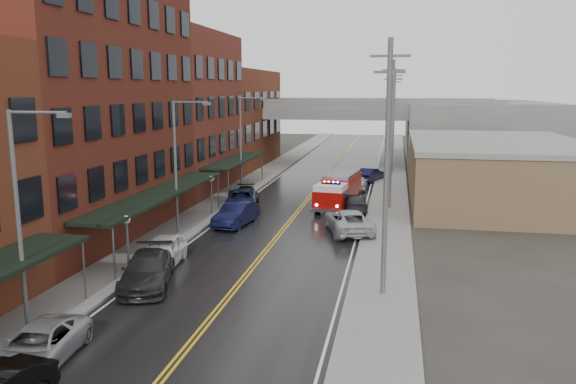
{
  "coord_description": "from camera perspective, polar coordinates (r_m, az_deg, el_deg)",
  "views": [
    {
      "loc": [
        7.59,
        -10.92,
        9.79
      ],
      "look_at": [
        0.63,
        25.05,
        3.0
      ],
      "focal_mm": 35.0,
      "sensor_mm": 36.0,
      "label": 1
    }
  ],
  "objects": [
    {
      "name": "road",
      "position": [
        42.75,
        0.43,
        -2.73
      ],
      "size": [
        11.0,
        160.0,
        0.02
      ],
      "primitive_type": "cube",
      "color": "black",
      "rests_on": "ground"
    },
    {
      "name": "sidewalk_left",
      "position": [
        44.62,
        -8.84,
        -2.2
      ],
      "size": [
        3.0,
        160.0,
        0.15
      ],
      "primitive_type": "cube",
      "color": "slate",
      "rests_on": "ground"
    },
    {
      "name": "sidewalk_right",
      "position": [
        42.06,
        10.26,
        -3.03
      ],
      "size": [
        3.0,
        160.0,
        0.15
      ],
      "primitive_type": "cube",
      "color": "slate",
      "rests_on": "ground"
    },
    {
      "name": "curb_left",
      "position": [
        44.09,
        -6.82,
        -2.31
      ],
      "size": [
        0.3,
        160.0,
        0.15
      ],
      "primitive_type": "cube",
      "color": "gray",
      "rests_on": "ground"
    },
    {
      "name": "curb_right",
      "position": [
        42.1,
        8.02,
        -2.95
      ],
      "size": [
        0.3,
        160.0,
        0.15
      ],
      "primitive_type": "cube",
      "color": "gray",
      "rests_on": "ground"
    },
    {
      "name": "brick_building_b",
      "position": [
        39.85,
        -20.93,
        8.68
      ],
      "size": [
        9.0,
        20.0,
        18.0
      ],
      "primitive_type": "cube",
      "color": "#572317",
      "rests_on": "ground"
    },
    {
      "name": "brick_building_c",
      "position": [
        55.55,
        -11.26,
        7.94
      ],
      "size": [
        9.0,
        15.0,
        15.0
      ],
      "primitive_type": "cube",
      "color": "maroon",
      "rests_on": "ground"
    },
    {
      "name": "brick_building_far",
      "position": [
        72.12,
        -5.96,
        7.43
      ],
      "size": [
        9.0,
        20.0,
        12.0
      ],
      "primitive_type": "cube",
      "color": "#5E2B18",
      "rests_on": "ground"
    },
    {
      "name": "tan_building",
      "position": [
        52.12,
        20.12,
        1.81
      ],
      "size": [
        14.0,
        22.0,
        5.0
      ],
      "primitive_type": "cube",
      "color": "brown",
      "rests_on": "ground"
    },
    {
      "name": "right_far_block",
      "position": [
        81.79,
        18.33,
        5.91
      ],
      "size": [
        18.0,
        30.0,
        8.0
      ],
      "primitive_type": "cube",
      "color": "slate",
      "rests_on": "ground"
    },
    {
      "name": "awning_1",
      "position": [
        37.74,
        -12.81,
        -0.15
      ],
      "size": [
        2.6,
        18.0,
        3.09
      ],
      "color": "black",
      "rests_on": "ground"
    },
    {
      "name": "awning_2",
      "position": [
        54.02,
        -5.36,
        3.21
      ],
      "size": [
        2.6,
        13.0,
        3.09
      ],
      "color": "black",
      "rests_on": "ground"
    },
    {
      "name": "globe_lamp_1",
      "position": [
        31.25,
        -16.06,
        -3.76
      ],
      "size": [
        0.44,
        0.44,
        3.12
      ],
      "color": "#59595B",
      "rests_on": "ground"
    },
    {
      "name": "globe_lamp_2",
      "position": [
        43.89,
        -7.81,
        0.59
      ],
      "size": [
        0.44,
        0.44,
        3.12
      ],
      "color": "#59595B",
      "rests_on": "ground"
    },
    {
      "name": "street_lamp_0",
      "position": [
        24.07,
        -25.32,
        -1.55
      ],
      "size": [
        2.64,
        0.22,
        9.0
      ],
      "color": "#59595B",
      "rests_on": "ground"
    },
    {
      "name": "street_lamp_1",
      "position": [
        37.96,
        -11.03,
        3.34
      ],
      "size": [
        2.64,
        0.22,
        9.0
      ],
      "color": "#59595B",
      "rests_on": "ground"
    },
    {
      "name": "street_lamp_2",
      "position": [
        53.05,
        -4.58,
        5.49
      ],
      "size": [
        2.64,
        0.22,
        9.0
      ],
      "color": "#59595B",
      "rests_on": "ground"
    },
    {
      "name": "utility_pole_0",
      "position": [
        26.16,
        10.0,
        2.69
      ],
      "size": [
        1.8,
        0.24,
        12.0
      ],
      "color": "#59595B",
      "rests_on": "ground"
    },
    {
      "name": "utility_pole_1",
      "position": [
        46.06,
        10.49,
        5.99
      ],
      "size": [
        1.8,
        0.24,
        12.0
      ],
      "color": "#59595B",
      "rests_on": "ground"
    },
    {
      "name": "utility_pole_2",
      "position": [
        66.02,
        10.68,
        7.29
      ],
      "size": [
        1.8,
        0.24,
        12.0
      ],
      "color": "#59595B",
      "rests_on": "ground"
    },
    {
      "name": "overpass",
      "position": [
        73.42,
        5.04,
        7.49
      ],
      "size": [
        40.0,
        10.0,
        7.5
      ],
      "color": "slate",
      "rests_on": "ground"
    },
    {
      "name": "fire_truck",
      "position": [
        46.69,
        5.14,
        0.23
      ],
      "size": [
        3.84,
        7.84,
        2.77
      ],
      "rotation": [
        0.0,
        0.0,
        -0.13
      ],
      "color": "#930906",
      "rests_on": "ground"
    },
    {
      "name": "parked_car_left_2",
      "position": [
        22.71,
        -24.06,
        -14.11
      ],
      "size": [
        2.77,
        5.1,
        1.36
      ],
      "primitive_type": "imported",
      "rotation": [
        0.0,
        0.0,
        0.11
      ],
      "color": "#929499",
      "rests_on": "ground"
    },
    {
      "name": "parked_car_left_3",
      "position": [
        29.22,
        -14.12,
        -7.71
      ],
      "size": [
        3.74,
        6.05,
        1.64
      ],
      "primitive_type": "imported",
      "rotation": [
        0.0,
        0.0,
        0.28
      ],
      "color": "black",
      "rests_on": "ground"
    },
    {
      "name": "parked_car_left_4",
      "position": [
        32.16,
        -12.66,
        -5.94
      ],
      "size": [
        2.5,
        5.05,
        1.66
      ],
      "primitive_type": "imported",
      "rotation": [
        0.0,
        0.0,
        0.12
      ],
      "color": "white",
      "rests_on": "ground"
    },
    {
      "name": "parked_car_left_5",
      "position": [
        40.73,
        -5.29,
        -2.25
      ],
      "size": [
        2.45,
        5.25,
        1.66
      ],
      "primitive_type": "imported",
      "rotation": [
        0.0,
        0.0,
        -0.14
      ],
      "color": "#0E1133",
      "rests_on": "ground"
    },
    {
      "name": "parked_car_left_6",
      "position": [
        46.73,
        -4.74,
        -0.7
      ],
      "size": [
        3.63,
        5.78,
        1.49
      ],
      "primitive_type": "imported",
      "rotation": [
        0.0,
        0.0,
        0.23
      ],
      "color": "#121E44",
      "rests_on": "ground"
    },
    {
      "name": "parked_car_left_7",
      "position": [
        48.83,
        -4.2,
        -0.3
      ],
      "size": [
        3.14,
        4.92,
        1.33
      ],
      "primitive_type": "imported",
      "rotation": [
        0.0,
        0.0,
        0.3
      ],
      "color": "black",
      "rests_on": "ground"
    },
    {
      "name": "parked_car_right_0",
      "position": [
        38.75,
        6.15,
        -2.96
      ],
      "size": [
        4.27,
        6.38,
        1.62
      ],
      "primitive_type": "imported",
      "rotation": [
        0.0,
        0.0,
        3.43
      ],
      "color": "#ADAFB5",
      "rests_on": "ground"
    },
    {
      "name": "parked_car_right_1",
      "position": [
        45.58,
        6.81,
        -1.1
      ],
      "size": [
        2.43,
        4.91,
        1.37
      ],
      "primitive_type": "imported",
      "rotation": [
        0.0,
        0.0,
        3.25
      ],
      "color": "#27272A",
      "rests_on": "ground"
    },
    {
      "name": "parked_car_right_2",
      "position": [
        55.29,
        7.17,
        0.94
      ],
      "size": [
        1.66,
        4.03,
        1.37
      ],
      "primitive_type": "imported",
      "rotation": [
        0.0,
        0.0,
        3.15
      ],
      "color": "silver",
      "rests_on": "ground"
    },
    {
      "name": "parked_car_right_3",
      "position": [
        60.32,
        8.36,
        1.75
      ],
      "size": [
        2.91,
        4.71,
        1.47
      ],
      "primitive_type": "imported",
      "rotation": [
        0.0,
        0.0,
        2.81
      ],
      "color": "black",
      "rests_on": "ground"
    }
  ]
}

